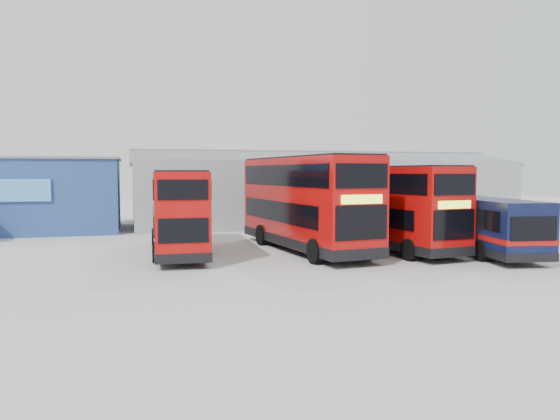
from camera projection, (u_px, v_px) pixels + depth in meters
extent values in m
plane|color=#AAAAA5|center=(298.00, 265.00, 24.32)|extent=(120.00, 120.00, 0.00)
cube|color=navy|center=(29.00, 196.00, 37.79)|extent=(12.00, 8.00, 5.00)
cube|color=slate|center=(28.00, 159.00, 37.61)|extent=(12.30, 8.30, 0.15)
cube|color=#529EE8|center=(17.00, 190.00, 33.81)|extent=(3.96, 0.15, 1.40)
cube|color=gray|center=(319.00, 192.00, 45.50)|extent=(30.00, 12.00, 5.00)
cube|color=slate|center=(331.00, 158.00, 42.62)|extent=(30.50, 6.33, 1.29)
cube|color=slate|center=(309.00, 159.00, 48.00)|extent=(30.50, 6.33, 1.29)
cube|color=#A50A09|center=(177.00, 210.00, 27.48)|extent=(2.68, 9.98, 3.82)
cube|color=black|center=(178.00, 244.00, 27.60)|extent=(2.72, 10.02, 0.42)
cube|color=black|center=(202.00, 219.00, 27.42)|extent=(0.32, 8.40, 0.90)
cube|color=black|center=(153.00, 220.00, 26.86)|extent=(0.32, 8.40, 0.90)
cube|color=black|center=(201.00, 187.00, 27.67)|extent=(0.35, 9.34, 0.90)
cube|color=black|center=(153.00, 187.00, 27.12)|extent=(0.35, 9.34, 0.90)
cube|color=black|center=(173.00, 213.00, 32.34)|extent=(2.12, 0.12, 1.27)
cube|color=black|center=(173.00, 184.00, 32.22)|extent=(2.12, 0.12, 0.90)
cube|color=#C7F333|center=(173.00, 199.00, 32.29)|extent=(1.70, 0.09, 0.33)
cube|color=black|center=(184.00, 231.00, 22.69)|extent=(2.08, 0.11, 1.04)
cube|color=black|center=(183.00, 190.00, 22.57)|extent=(2.08, 0.11, 0.85)
cube|color=black|center=(177.00, 171.00, 27.34)|extent=(2.53, 9.83, 0.09)
cylinder|color=black|center=(195.00, 236.00, 31.20)|extent=(0.33, 0.99, 0.98)
cylinder|color=black|center=(154.00, 237.00, 30.68)|extent=(0.33, 0.99, 0.98)
cylinder|color=black|center=(205.00, 250.00, 25.43)|extent=(0.33, 0.99, 0.98)
cylinder|color=black|center=(156.00, 252.00, 24.91)|extent=(0.33, 0.99, 0.98)
cube|color=#A50A09|center=(305.00, 201.00, 28.52)|extent=(4.11, 11.83, 4.47)
cube|color=black|center=(305.00, 239.00, 28.66)|extent=(4.16, 11.88, 0.50)
cube|color=black|center=(277.00, 211.00, 28.44)|extent=(1.22, 9.76, 1.05)
cube|color=black|center=(325.00, 210.00, 29.49)|extent=(1.22, 9.76, 1.05)
cube|color=black|center=(280.00, 175.00, 27.90)|extent=(1.35, 10.86, 1.05)
cube|color=black|center=(329.00, 175.00, 28.95)|extent=(1.35, 10.86, 1.05)
cube|color=black|center=(362.00, 223.00, 23.19)|extent=(2.47, 0.35, 1.49)
cube|color=black|center=(362.00, 176.00, 23.05)|extent=(2.47, 0.35, 1.05)
cube|color=#C7F333|center=(362.00, 199.00, 23.11)|extent=(1.98, 0.28, 0.39)
cube|color=black|center=(266.00, 207.00, 33.94)|extent=(2.42, 0.34, 1.21)
cube|color=black|center=(266.00, 175.00, 33.81)|extent=(2.42, 0.34, 0.99)
cube|color=black|center=(305.00, 158.00, 28.37)|extent=(3.93, 11.65, 0.11)
cylinder|color=black|center=(315.00, 252.00, 24.45)|extent=(0.49, 1.18, 1.15)
cylinder|color=black|center=(366.00, 248.00, 25.44)|extent=(0.49, 1.18, 1.15)
cylinder|color=black|center=(262.00, 235.00, 30.87)|extent=(0.49, 1.18, 1.15)
cylinder|color=black|center=(304.00, 233.00, 31.87)|extent=(0.49, 1.18, 1.15)
cube|color=#A50A09|center=(387.00, 205.00, 29.03)|extent=(3.88, 10.69, 4.03)
cube|color=black|center=(386.00, 239.00, 29.16)|extent=(3.92, 10.74, 0.45)
cube|color=black|center=(362.00, 214.00, 28.94)|extent=(1.25, 8.78, 0.95)
cube|color=black|center=(402.00, 213.00, 29.92)|extent=(1.25, 8.78, 0.95)
cube|color=black|center=(367.00, 183.00, 28.45)|extent=(1.38, 9.77, 0.95)
cube|color=black|center=(407.00, 182.00, 29.44)|extent=(1.38, 9.77, 0.95)
cube|color=black|center=(454.00, 225.00, 24.26)|extent=(2.23, 0.35, 1.34)
cube|color=black|center=(455.00, 185.00, 24.13)|extent=(2.23, 0.35, 0.95)
cube|color=#C7F333|center=(455.00, 205.00, 24.19)|extent=(1.78, 0.28, 0.35)
cube|color=black|center=(339.00, 210.00, 33.89)|extent=(2.18, 0.35, 1.09)
cube|color=black|center=(339.00, 181.00, 33.76)|extent=(2.18, 0.35, 0.90)
cube|color=black|center=(387.00, 167.00, 28.89)|extent=(3.71, 10.52, 0.10)
cylinder|color=black|center=(409.00, 250.00, 25.36)|extent=(0.46, 1.07, 1.04)
cylinder|color=black|center=(450.00, 247.00, 26.29)|extent=(0.46, 1.07, 1.04)
cylinder|color=black|center=(342.00, 235.00, 31.11)|extent=(0.46, 1.07, 1.04)
cylinder|color=black|center=(378.00, 234.00, 32.05)|extent=(0.46, 1.07, 1.04)
cube|color=black|center=(475.00, 222.00, 28.15)|extent=(3.88, 10.60, 2.50)
cube|color=black|center=(475.00, 242.00, 28.22)|extent=(3.92, 10.64, 0.38)
cube|color=#9C0E0C|center=(475.00, 230.00, 28.18)|extent=(3.91, 10.63, 0.24)
cube|color=black|center=(500.00, 214.00, 27.98)|extent=(1.34, 8.58, 0.89)
cube|color=black|center=(456.00, 215.00, 27.70)|extent=(1.34, 8.58, 0.89)
cube|color=black|center=(435.00, 211.00, 33.29)|extent=(2.10, 0.36, 1.22)
cube|color=black|center=(534.00, 229.00, 22.99)|extent=(2.06, 0.36, 1.04)
cylinder|color=black|center=(464.00, 234.00, 32.00)|extent=(0.44, 1.01, 0.98)
cylinder|color=black|center=(427.00, 235.00, 31.73)|extent=(0.44, 1.01, 0.98)
cylinder|color=black|center=(527.00, 250.00, 25.46)|extent=(0.44, 1.01, 0.98)
cylinder|color=black|center=(481.00, 251.00, 25.20)|extent=(0.44, 1.01, 0.98)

